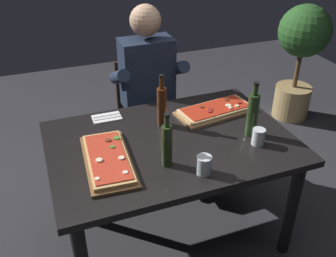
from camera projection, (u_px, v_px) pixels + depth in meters
The scene contains 13 objects.
ground_plane at pixel (171, 231), 2.58m from camera, with size 6.40×6.40×0.00m, color #2D2D33.
dining_table at pixel (171, 154), 2.24m from camera, with size 1.40×0.96×0.74m.
pizza_rectangular_front at pixel (215, 110), 2.46m from camera, with size 0.54×0.30×0.05m.
pizza_rectangular_left at pixel (108, 159), 2.00m from camera, with size 0.27×0.54×0.05m.
wine_bottle_dark at pixel (252, 114), 2.18m from camera, with size 0.06×0.06×0.33m.
oil_bottle_amber at pixel (162, 105), 2.27m from camera, with size 0.06×0.06×0.33m.
vinegar_bottle_green at pixel (167, 144), 1.93m from camera, with size 0.06×0.06×0.30m.
tumbler_near_camera at pixel (204, 166), 1.91m from camera, with size 0.08×0.08×0.10m.
tumbler_far_side at pixel (258, 138), 2.14m from camera, with size 0.07×0.07×0.10m.
napkin_cutlery_set at pixel (107, 118), 2.41m from camera, with size 0.18×0.11×0.01m.
diner_chair at pixel (145, 109), 3.04m from camera, with size 0.44×0.44×0.87m.
seated_diner at pixel (149, 86), 2.81m from camera, with size 0.53×0.41×1.33m.
potted_plant_corner at pixel (301, 51), 3.59m from camera, with size 0.48×0.48×1.13m.
Camera 1 is at (-0.66, -1.71, 1.94)m, focal length 40.51 mm.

